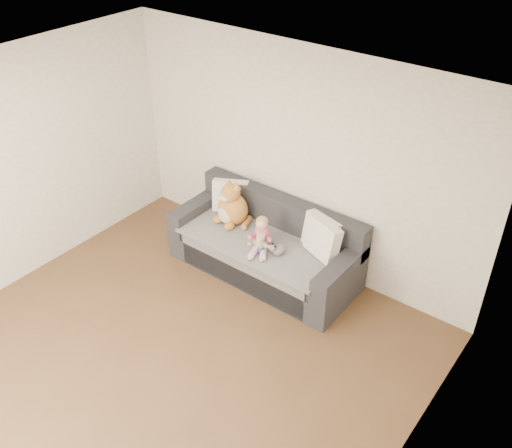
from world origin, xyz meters
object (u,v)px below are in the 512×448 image
Objects in this scene: toddler at (261,236)px; plush_cat at (232,207)px; sippy_cup at (261,249)px; sofa at (266,248)px; teddy_bear at (261,243)px.

plush_cat reaches higher than toddler.
sofa is at bearing 116.81° from sippy_cup.
sofa is 3.85× the size of plush_cat.
plush_cat is at bearing 135.83° from toddler.
toddler is at bearing 126.59° from sippy_cup.
teddy_bear is 1.99× the size of sippy_cup.
toddler reaches higher than sippy_cup.
toddler is (0.08, -0.20, 0.33)m from sofa.
teddy_bear is at bearing 128.91° from sippy_cup.
sippy_cup is (0.65, -0.29, -0.15)m from plush_cat.
toddler is 0.08m from teddy_bear.
plush_cat reaches higher than sippy_cup.
teddy_bear reaches higher than sippy_cup.
sofa is 0.37m from teddy_bear.
teddy_bear is (0.03, -0.04, -0.07)m from toddler.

